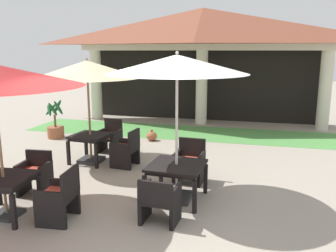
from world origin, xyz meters
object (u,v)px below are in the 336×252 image
Objects in this scene: patio_table_mid_right at (90,138)px; patio_chair_mid_right_east at (126,150)px; patio_umbrella_near_foreground at (177,66)px; patio_chair_mid_left_east at (60,197)px; potted_palm_left_edge at (55,127)px; terracotta_urn at (152,136)px; patio_chair_near_foreground_north at (189,163)px; patio_chair_mid_left_north at (35,174)px; patio_chair_near_foreground_south at (159,201)px; patio_umbrella_mid_right at (87,70)px; patio_table_mid_left at (4,182)px; patio_chair_mid_right_north at (110,138)px; patio_table_near_foreground at (176,169)px.

patio_chair_mid_right_east is at bearing -5.49° from patio_table_mid_right.
patio_umbrella_near_foreground is 2.99m from patio_chair_mid_left_east.
patio_umbrella_near_foreground is 6.54m from potted_palm_left_edge.
potted_palm_left_edge is at bearing -172.39° from terracotta_urn.
patio_chair_near_foreground_north reaches higher than patio_chair_mid_left_north.
patio_chair_near_foreground_north reaches higher than patio_chair_near_foreground_south.
patio_umbrella_mid_right is at bearing 12.11° from patio_chair_mid_left_east.
patio_chair_mid_left_north is (-2.76, -0.42, -2.11)m from patio_umbrella_near_foreground.
patio_table_mid_right is at bearing 12.11° from patio_chair_mid_left_east.
patio_chair_near_foreground_south is 5.44m from terracotta_urn.
patio_chair_mid_left_east is 6.00m from potted_palm_left_edge.
patio_chair_near_foreground_south is 0.82× the size of patio_table_mid_left.
patio_chair_near_foreground_north is at bearing 151.87° from patio_chair_mid_right_north.
patio_chair_mid_left_north is 4.71m from terracotta_urn.
patio_chair_near_foreground_north is at bearing -42.27° from patio_chair_mid_left_east.
patio_umbrella_near_foreground is 3.67m from patio_table_mid_right.
patio_chair_near_foreground_south is 0.84× the size of patio_table_mid_right.
patio_umbrella_mid_right reaches higher than terracotta_urn.
patio_table_mid_left is 3.56m from patio_umbrella_mid_right.
patio_chair_mid_right_north reaches higher than patio_table_near_foreground.
patio_chair_mid_left_north is 4.69m from potted_palm_left_edge.
patio_chair_mid_right_east reaches higher than patio_chair_near_foreground_north.
patio_chair_mid_left_east is at bearing -89.11° from terracotta_urn.
patio_table_near_foreground is at bearing 90.00° from patio_chair_near_foreground_south.
patio_umbrella_mid_right is at bearing -11.71° from patio_chair_near_foreground_north.
potted_palm_left_edge reaches higher than patio_chair_mid_right_east.
potted_palm_left_edge is at bearing 142.47° from patio_table_near_foreground.
patio_table_near_foreground is 1.10× the size of patio_table_mid_left.
patio_chair_near_foreground_south is 4.20m from patio_umbrella_mid_right.
terracotta_urn is at bearing 112.89° from patio_umbrella_near_foreground.
patio_umbrella_mid_right reaches higher than patio_chair_mid_right_east.
patio_chair_mid_right_east is (-1.57, 2.61, 0.03)m from patio_chair_near_foreground_south.
potted_palm_left_edge is (-4.89, 3.76, -0.27)m from patio_table_near_foreground.
potted_palm_left_edge is (-2.27, 2.04, -0.27)m from patio_table_mid_right.
patio_table_mid_left is 5.67m from terracotta_urn.
patio_umbrella_near_foreground is 3.06× the size of patio_chair_mid_right_north.
terracotta_urn is (-0.13, 2.55, -0.27)m from patio_chair_mid_right_east.
patio_chair_mid_right_north is at bearing -99.46° from patio_chair_mid_left_north.
patio_table_mid_left is (-2.67, -1.40, -0.00)m from patio_table_near_foreground.
patio_umbrella_mid_right is 7.08× the size of terracotta_urn.
patio_umbrella_near_foreground reaches higher than patio_chair_near_foreground_north.
patio_chair_mid_right_north is 0.72× the size of potted_palm_left_edge.
patio_table_mid_left is at bearing 90.00° from patio_chair_mid_left_east.
patio_chair_mid_right_north is at bearing 132.98° from patio_table_near_foreground.
patio_chair_mid_left_east is 2.93m from patio_chair_mid_right_east.
potted_palm_left_edge reaches higher than patio_chair_near_foreground_south.
patio_chair_mid_left_north is (-0.09, 0.98, -0.20)m from patio_table_mid_left.
patio_chair_mid_right_east is 2.57m from terracotta_urn.
patio_umbrella_mid_right is at bearing 89.21° from patio_table_mid_left.
patio_umbrella_near_foreground is 7.53× the size of terracotta_urn.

